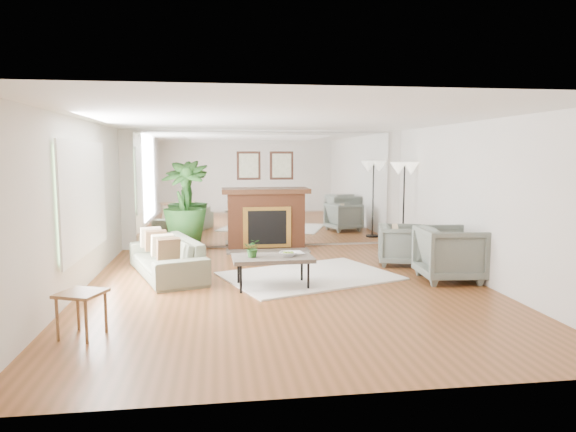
{
  "coord_description": "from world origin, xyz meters",
  "views": [
    {
      "loc": [
        -1.02,
        -7.43,
        1.97
      ],
      "look_at": [
        0.1,
        0.6,
        1.01
      ],
      "focal_mm": 32.0,
      "sensor_mm": 36.0,
      "label": 1
    }
  ],
  "objects": [
    {
      "name": "ground",
      "position": [
        0.0,
        0.0,
        0.0
      ],
      "size": [
        7.0,
        7.0,
        0.0
      ],
      "primitive_type": "plane",
      "color": "brown",
      "rests_on": "ground"
    },
    {
      "name": "wall_left",
      "position": [
        -2.99,
        0.0,
        1.25
      ],
      "size": [
        0.02,
        7.0,
        2.5
      ],
      "primitive_type": "cube",
      "color": "silver",
      "rests_on": "ground"
    },
    {
      "name": "wall_right",
      "position": [
        2.99,
        0.0,
        1.25
      ],
      "size": [
        0.02,
        7.0,
        2.5
      ],
      "primitive_type": "cube",
      "color": "silver",
      "rests_on": "ground"
    },
    {
      "name": "wall_back",
      "position": [
        0.0,
        3.49,
        1.25
      ],
      "size": [
        6.0,
        0.02,
        2.5
      ],
      "primitive_type": "cube",
      "color": "silver",
      "rests_on": "ground"
    },
    {
      "name": "mirror_panel",
      "position": [
        0.0,
        3.47,
        1.25
      ],
      "size": [
        5.4,
        0.04,
        2.4
      ],
      "primitive_type": "cube",
      "color": "silver",
      "rests_on": "wall_back"
    },
    {
      "name": "window_panel",
      "position": [
        -2.96,
        0.4,
        1.35
      ],
      "size": [
        0.04,
        2.4,
        1.5
      ],
      "primitive_type": "cube",
      "color": "#B2E09E",
      "rests_on": "wall_left"
    },
    {
      "name": "fireplace",
      "position": [
        0.0,
        3.26,
        0.66
      ],
      "size": [
        1.85,
        0.83,
        2.05
      ],
      "color": "brown",
      "rests_on": "ground"
    },
    {
      "name": "area_rug",
      "position": [
        0.45,
        0.62,
        0.01
      ],
      "size": [
        3.09,
        2.65,
        0.03
      ],
      "primitive_type": "cube",
      "rotation": [
        0.0,
        0.0,
        0.35
      ],
      "color": "white",
      "rests_on": "ground"
    },
    {
      "name": "coffee_table",
      "position": [
        -0.21,
        0.04,
        0.43
      ],
      "size": [
        1.21,
        0.73,
        0.47
      ],
      "rotation": [
        0.0,
        0.0,
        0.03
      ],
      "color": "#665B50",
      "rests_on": "ground"
    },
    {
      "name": "sofa",
      "position": [
        -1.85,
        1.01,
        0.31
      ],
      "size": [
        1.47,
        2.28,
        0.62
      ],
      "primitive_type": "imported",
      "rotation": [
        0.0,
        0.0,
        -1.25
      ],
      "color": "slate",
      "rests_on": "ground"
    },
    {
      "name": "armchair_back",
      "position": [
        2.26,
        1.33,
        0.36
      ],
      "size": [
        0.98,
        0.97,
        0.73
      ],
      "primitive_type": "imported",
      "rotation": [
        0.0,
        0.0,
        1.29
      ],
      "color": "gray",
      "rests_on": "ground"
    },
    {
      "name": "armchair_front",
      "position": [
        2.6,
        0.08,
        0.43
      ],
      "size": [
        1.01,
        0.99,
        0.86
      ],
      "primitive_type": "imported",
      "rotation": [
        0.0,
        0.0,
        1.5
      ],
      "color": "gray",
      "rests_on": "ground"
    },
    {
      "name": "side_table",
      "position": [
        -2.49,
        -1.77,
        0.42
      ],
      "size": [
        0.57,
        0.57,
        0.5
      ],
      "rotation": [
        0.0,
        0.0,
        -0.38
      ],
      "color": "brown",
      "rests_on": "ground"
    },
    {
      "name": "potted_ficus",
      "position": [
        -1.66,
        2.89,
        0.99
      ],
      "size": [
        1.04,
        1.04,
        1.85
      ],
      "color": "black",
      "rests_on": "ground"
    },
    {
      "name": "floor_lamp",
      "position": [
        2.7,
        2.42,
        1.56
      ],
      "size": [
        0.6,
        0.33,
        1.83
      ],
      "color": "black",
      "rests_on": "ground"
    },
    {
      "name": "tabletop_plant",
      "position": [
        -0.51,
        0.0,
        0.61
      ],
      "size": [
        0.28,
        0.25,
        0.27
      ],
      "primitive_type": "imported",
      "rotation": [
        0.0,
        0.0,
        -0.17
      ],
      "color": "#2F5A21",
      "rests_on": "coffee_table"
    },
    {
      "name": "fruit_bowl",
      "position": [
        0.02,
        0.01,
        0.51
      ],
      "size": [
        0.32,
        0.32,
        0.07
      ],
      "primitive_type": "imported",
      "rotation": [
        0.0,
        0.0,
        -0.24
      ],
      "color": "brown",
      "rests_on": "coffee_table"
    },
    {
      "name": "book",
      "position": [
        0.06,
        0.19,
        0.48
      ],
      "size": [
        0.23,
        0.3,
        0.02
      ],
      "primitive_type": "imported",
      "rotation": [
        0.0,
        0.0,
        0.11
      ],
      "color": "brown",
      "rests_on": "coffee_table"
    }
  ]
}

